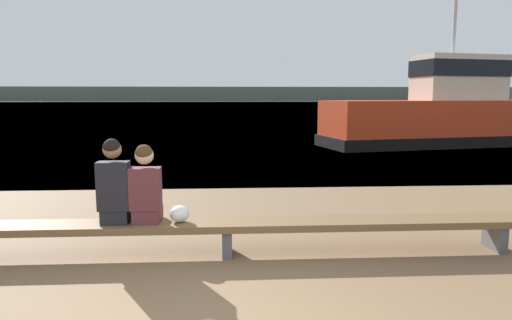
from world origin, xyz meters
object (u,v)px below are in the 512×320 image
bench_main (227,227)px  person_right (146,188)px  person_left (114,186)px  shopping_bag (180,214)px  tugboat_red (448,117)px

bench_main → person_right: person_right is taller
person_left → person_right: 0.38m
shopping_bag → person_right: bearing=180.0°
tugboat_red → shopping_bag: bearing=131.4°
tugboat_red → bench_main: bearing=133.2°
bench_main → person_right: size_ratio=7.74×
tugboat_red → person_left: bearing=129.2°
person_right → tugboat_red: (9.90, 12.51, 0.28)m
person_left → person_right: size_ratio=1.07×
person_left → shopping_bag: size_ratio=4.36×
shopping_bag → tugboat_red: size_ratio=0.02×
person_right → shopping_bag: 0.52m
person_left → person_right: person_left is taller
bench_main → tugboat_red: bearing=54.6°
person_right → bench_main: bearing=-0.5°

